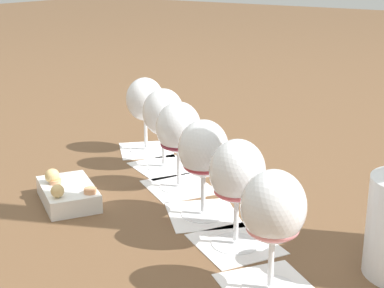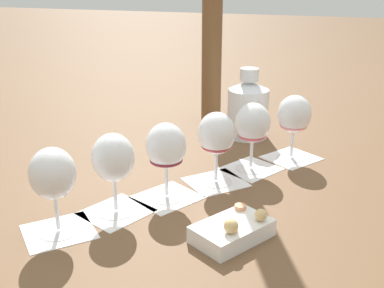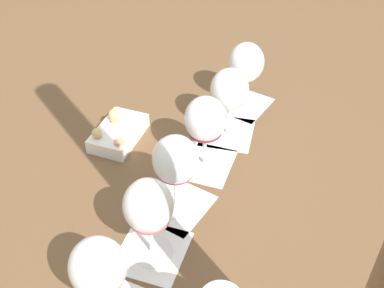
{
  "view_description": "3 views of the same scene",
  "coord_description": "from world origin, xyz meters",
  "px_view_note": "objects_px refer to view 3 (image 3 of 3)",
  "views": [
    {
      "loc": [
        -0.75,
        -0.53,
        0.39
      ],
      "look_at": [
        0.0,
        -0.0,
        0.1
      ],
      "focal_mm": 55.0,
      "sensor_mm": 36.0,
      "label": 1
    },
    {
      "loc": [
        -0.28,
        0.86,
        0.43
      ],
      "look_at": [
        0.0,
        -0.0,
        0.1
      ],
      "focal_mm": 45.0,
      "sensor_mm": 36.0,
      "label": 2
    },
    {
      "loc": [
        -0.13,
        -0.64,
        0.65
      ],
      "look_at": [
        0.0,
        -0.0,
        0.1
      ],
      "focal_mm": 45.0,
      "sensor_mm": 36.0,
      "label": 3
    }
  ],
  "objects_px": {
    "wine_glass_0": "(99,271)",
    "wine_glass_3": "(205,122)",
    "wine_glass_1": "(149,209)",
    "wine_glass_5": "(246,66)",
    "wine_glass_4": "(229,93)",
    "wine_glass_2": "(175,163)",
    "snack_dish": "(118,132)"
  },
  "relations": [
    {
      "from": "wine_glass_0",
      "to": "wine_glass_3",
      "type": "bearing_deg",
      "value": 54.05
    },
    {
      "from": "wine_glass_1",
      "to": "wine_glass_5",
      "type": "xyz_separation_m",
      "value": [
        0.26,
        0.38,
        -0.0
      ]
    },
    {
      "from": "wine_glass_1",
      "to": "wine_glass_4",
      "type": "height_order",
      "value": "same"
    },
    {
      "from": "wine_glass_1",
      "to": "wine_glass_5",
      "type": "height_order",
      "value": "same"
    },
    {
      "from": "wine_glass_1",
      "to": "wine_glass_2",
      "type": "relative_size",
      "value": 1.0
    },
    {
      "from": "snack_dish",
      "to": "wine_glass_1",
      "type": "bearing_deg",
      "value": -84.43
    },
    {
      "from": "wine_glass_0",
      "to": "wine_glass_1",
      "type": "bearing_deg",
      "value": 50.35
    },
    {
      "from": "wine_glass_2",
      "to": "wine_glass_5",
      "type": "height_order",
      "value": "same"
    },
    {
      "from": "wine_glass_0",
      "to": "wine_glass_5",
      "type": "xyz_separation_m",
      "value": [
        0.34,
        0.48,
        -0.0
      ]
    },
    {
      "from": "wine_glass_2",
      "to": "snack_dish",
      "type": "height_order",
      "value": "wine_glass_2"
    },
    {
      "from": "wine_glass_3",
      "to": "snack_dish",
      "type": "bearing_deg",
      "value": 145.09
    },
    {
      "from": "wine_glass_0",
      "to": "snack_dish",
      "type": "xyz_separation_m",
      "value": [
        0.05,
        0.4,
        -0.09
      ]
    },
    {
      "from": "wine_glass_1",
      "to": "wine_glass_5",
      "type": "relative_size",
      "value": 1.0
    },
    {
      "from": "wine_glass_3",
      "to": "wine_glass_5",
      "type": "xyz_separation_m",
      "value": [
        0.13,
        0.18,
        -0.0
      ]
    },
    {
      "from": "wine_glass_2",
      "to": "wine_glass_4",
      "type": "distance_m",
      "value": 0.24
    },
    {
      "from": "wine_glass_3",
      "to": "wine_glass_5",
      "type": "relative_size",
      "value": 1.0
    },
    {
      "from": "wine_glass_2",
      "to": "wine_glass_5",
      "type": "xyz_separation_m",
      "value": [
        0.21,
        0.28,
        -0.0
      ]
    },
    {
      "from": "wine_glass_1",
      "to": "wine_glass_5",
      "type": "distance_m",
      "value": 0.46
    },
    {
      "from": "wine_glass_5",
      "to": "snack_dish",
      "type": "bearing_deg",
      "value": -166.59
    },
    {
      "from": "wine_glass_1",
      "to": "wine_glass_3",
      "type": "xyz_separation_m",
      "value": [
        0.13,
        0.2,
        0.0
      ]
    },
    {
      "from": "wine_glass_3",
      "to": "wine_glass_5",
      "type": "height_order",
      "value": "same"
    },
    {
      "from": "wine_glass_1",
      "to": "snack_dish",
      "type": "xyz_separation_m",
      "value": [
        -0.03,
        0.31,
        -0.09
      ]
    },
    {
      "from": "wine_glass_2",
      "to": "wine_glass_4",
      "type": "height_order",
      "value": "same"
    },
    {
      "from": "snack_dish",
      "to": "wine_glass_4",
      "type": "bearing_deg",
      "value": -6.45
    },
    {
      "from": "wine_glass_0",
      "to": "wine_glass_5",
      "type": "bearing_deg",
      "value": 54.04
    },
    {
      "from": "wine_glass_3",
      "to": "wine_glass_4",
      "type": "distance_m",
      "value": 0.11
    },
    {
      "from": "wine_glass_2",
      "to": "snack_dish",
      "type": "distance_m",
      "value": 0.25
    },
    {
      "from": "snack_dish",
      "to": "wine_glass_5",
      "type": "bearing_deg",
      "value": 13.41
    },
    {
      "from": "wine_glass_1",
      "to": "wine_glass_4",
      "type": "distance_m",
      "value": 0.35
    },
    {
      "from": "wine_glass_3",
      "to": "wine_glass_2",
      "type": "bearing_deg",
      "value": -126.21
    },
    {
      "from": "wine_glass_0",
      "to": "wine_glass_5",
      "type": "relative_size",
      "value": 1.0
    },
    {
      "from": "wine_glass_3",
      "to": "wine_glass_4",
      "type": "xyz_separation_m",
      "value": [
        0.07,
        0.09,
        -0.0
      ]
    }
  ]
}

